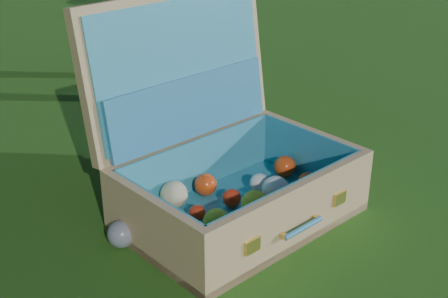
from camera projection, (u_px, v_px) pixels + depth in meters
The scene contains 3 objects.
ground at pixel (267, 218), 1.55m from camera, with size 60.00×60.00×0.00m, color #215114.
stray_ball at pixel (121, 234), 1.43m from camera, with size 0.07×0.07×0.07m, color teal.
suitcase at pixel (220, 156), 1.53m from camera, with size 0.62×0.54×0.53m.
Camera 1 is at (-0.82, -1.05, 0.82)m, focal length 50.00 mm.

